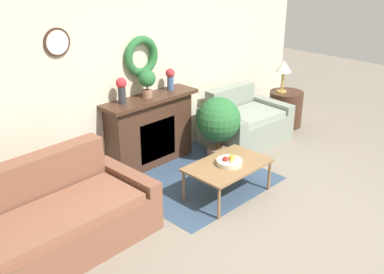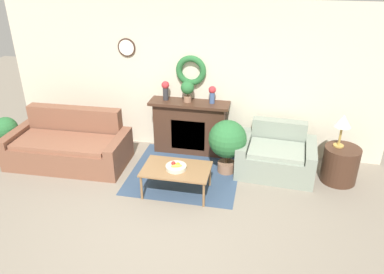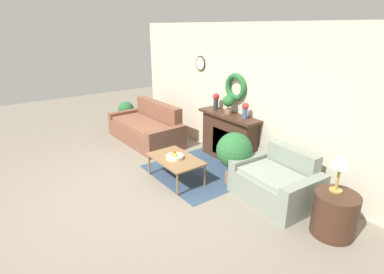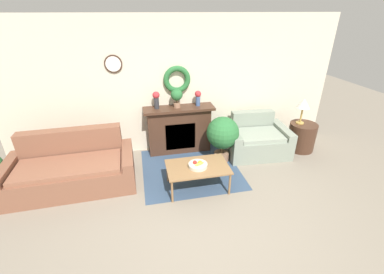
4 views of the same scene
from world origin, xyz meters
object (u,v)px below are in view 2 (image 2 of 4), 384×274
object	(u,v)px
vase_on_mantel_left	(166,89)
vase_on_mantel_right	(212,93)
table_lamp	(343,122)
potted_plant_on_mantel	(187,89)
couch_left	(69,146)
loveseat_right	(276,156)
side_table_by_loveseat	(340,164)
fireplace	(190,127)
coffee_table	(176,170)
fruit_bowl	(176,167)
potted_plant_floor_by_couch	(7,133)
potted_plant_floor_by_loveseat	(227,141)

from	to	relation	value
vase_on_mantel_left	vase_on_mantel_right	bearing A→B (deg)	0.00
table_lamp	potted_plant_on_mantel	size ratio (longest dim) A/B	1.43
couch_left	loveseat_right	distance (m)	3.57
side_table_by_loveseat	vase_on_mantel_left	world-z (taller)	vase_on_mantel_left
loveseat_right	potted_plant_on_mantel	bearing A→B (deg)	169.80
fireplace	coffee_table	world-z (taller)	fireplace
table_lamp	vase_on_mantel_right	xyz separation A→B (m)	(-2.11, 0.45, 0.16)
fireplace	fruit_bowl	distance (m)	1.37
loveseat_right	potted_plant_floor_by_couch	bearing A→B (deg)	-172.01
potted_plant_floor_by_couch	fruit_bowl	bearing A→B (deg)	-10.42
couch_left	vase_on_mantel_left	size ratio (longest dim) A/B	6.03
fruit_bowl	potted_plant_on_mantel	world-z (taller)	potted_plant_on_mantel
vase_on_mantel_right	fireplace	bearing A→B (deg)	-179.19
fruit_bowl	potted_plant_floor_by_loveseat	size ratio (longest dim) A/B	0.34
couch_left	loveseat_right	size ratio (longest dim) A/B	1.58
table_lamp	vase_on_mantel_left	distance (m)	2.98
fireplace	potted_plant_on_mantel	world-z (taller)	potted_plant_on_mantel
fireplace	loveseat_right	size ratio (longest dim) A/B	1.09
side_table_by_loveseat	potted_plant_floor_by_loveseat	bearing A→B (deg)	-177.33
fireplace	couch_left	bearing A→B (deg)	-157.74
table_lamp	potted_plant_on_mantel	world-z (taller)	potted_plant_on_mantel
potted_plant_on_mantel	fruit_bowl	bearing A→B (deg)	-85.16
vase_on_mantel_right	potted_plant_on_mantel	distance (m)	0.44
potted_plant_on_mantel	potted_plant_floor_by_loveseat	bearing A→B (deg)	-35.61
side_table_by_loveseat	vase_on_mantel_left	distance (m)	3.18
fireplace	table_lamp	world-z (taller)	table_lamp
coffee_table	side_table_by_loveseat	xyz separation A→B (m)	(2.50, 0.85, -0.09)
coffee_table	potted_plant_floor_by_couch	bearing A→B (deg)	169.92
coffee_table	potted_plant_floor_by_loveseat	size ratio (longest dim) A/B	1.10
vase_on_mantel_left	table_lamp	bearing A→B (deg)	-8.62
couch_left	side_table_by_loveseat	world-z (taller)	couch_left
fruit_bowl	potted_plant_on_mantel	distance (m)	1.56
fireplace	side_table_by_loveseat	world-z (taller)	fireplace
fruit_bowl	potted_plant_floor_by_couch	world-z (taller)	potted_plant_floor_by_couch
fruit_bowl	coffee_table	bearing A→B (deg)	92.87
fireplace	potted_plant_floor_by_loveseat	xyz separation A→B (m)	(0.76, -0.58, 0.08)
potted_plant_floor_by_loveseat	potted_plant_on_mantel	bearing A→B (deg)	144.39
loveseat_right	potted_plant_on_mantel	world-z (taller)	potted_plant_on_mantel
side_table_by_loveseat	vase_on_mantel_left	size ratio (longest dim) A/B	1.74
coffee_table	potted_plant_on_mantel	world-z (taller)	potted_plant_on_mantel
side_table_by_loveseat	coffee_table	bearing A→B (deg)	-161.13
side_table_by_loveseat	potted_plant_on_mantel	world-z (taller)	potted_plant_on_mantel
coffee_table	vase_on_mantel_left	size ratio (longest dim) A/B	2.99
potted_plant_on_mantel	potted_plant_floor_by_couch	xyz separation A→B (m)	(-3.19, -0.75, -0.80)
loveseat_right	side_table_by_loveseat	xyz separation A→B (m)	(1.01, -0.08, 0.00)
fireplace	potted_plant_on_mantel	xyz separation A→B (m)	(-0.03, -0.01, 0.72)
side_table_by_loveseat	potted_plant_floor_by_couch	size ratio (longest dim) A/B	0.83
loveseat_right	potted_plant_floor_by_couch	xyz separation A→B (m)	(-4.79, -0.35, 0.13)
side_table_by_loveseat	couch_left	bearing A→B (deg)	-176.05
couch_left	potted_plant_on_mantel	distance (m)	2.30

